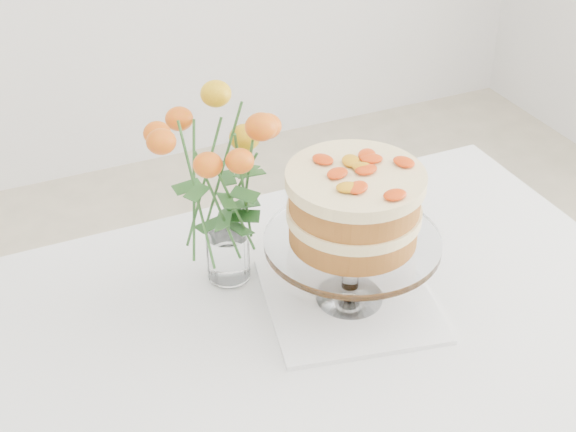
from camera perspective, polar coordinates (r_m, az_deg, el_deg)
name	(u,v)px	position (r m, az deg, el deg)	size (l,w,h in m)	color
table	(263,407)	(1.30, -1.82, -13.43)	(1.43, 0.93, 0.76)	tan
napkin	(349,300)	(1.36, 4.36, -5.98)	(0.27, 0.27, 0.01)	white
cake_stand	(354,213)	(1.26, 4.70, 0.18)	(0.29, 0.29, 0.26)	white
rose_vase	(224,170)	(1.29, -4.58, 3.25)	(0.27, 0.27, 0.37)	white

